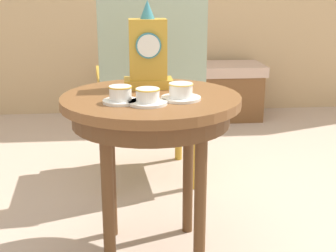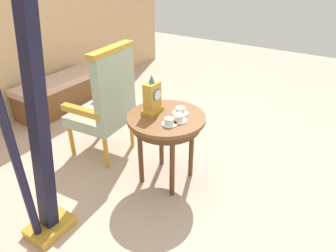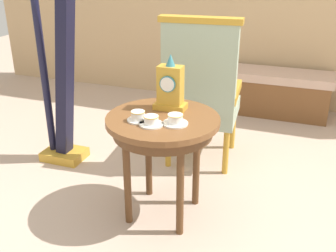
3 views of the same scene
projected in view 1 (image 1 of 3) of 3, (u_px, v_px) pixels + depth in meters
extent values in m
plane|color=#BCA38E|center=(158.00, 248.00, 1.94)|extent=(10.00, 10.00, 0.00)
cylinder|color=brown|center=(151.00, 100.00, 1.73)|extent=(0.66, 0.66, 0.03)
cylinder|color=#56351C|center=(151.00, 114.00, 1.75)|extent=(0.58, 0.58, 0.07)
cylinder|color=#56351C|center=(188.00, 165.00, 2.00)|extent=(0.04, 0.04, 0.62)
cylinder|color=#56351C|center=(110.00, 168.00, 1.97)|extent=(0.04, 0.04, 0.62)
cylinder|color=#56351C|center=(108.00, 203.00, 1.65)|extent=(0.04, 0.04, 0.62)
cylinder|color=#56351C|center=(200.00, 199.00, 1.68)|extent=(0.04, 0.04, 0.62)
cylinder|color=white|center=(121.00, 101.00, 1.62)|extent=(0.12, 0.12, 0.01)
cylinder|color=white|center=(120.00, 93.00, 1.61)|extent=(0.08, 0.08, 0.05)
torus|color=gold|center=(120.00, 87.00, 1.60)|extent=(0.08, 0.08, 0.00)
cylinder|color=white|center=(148.00, 103.00, 1.60)|extent=(0.13, 0.13, 0.01)
cylinder|color=white|center=(148.00, 95.00, 1.59)|extent=(0.08, 0.08, 0.05)
torus|color=gold|center=(148.00, 89.00, 1.58)|extent=(0.08, 0.08, 0.00)
cylinder|color=white|center=(181.00, 98.00, 1.66)|extent=(0.14, 0.14, 0.01)
cylinder|color=white|center=(181.00, 90.00, 1.65)|extent=(0.08, 0.08, 0.05)
torus|color=gold|center=(181.00, 84.00, 1.65)|extent=(0.09, 0.09, 0.00)
cube|color=gold|center=(148.00, 83.00, 1.85)|extent=(0.19, 0.11, 0.04)
cube|color=gold|center=(148.00, 49.00, 1.81)|extent=(0.14, 0.09, 0.23)
cylinder|color=teal|center=(148.00, 46.00, 1.76)|extent=(0.10, 0.01, 0.10)
cylinder|color=white|center=(149.00, 46.00, 1.75)|extent=(0.08, 0.00, 0.08)
cone|color=teal|center=(147.00, 9.00, 1.77)|extent=(0.06, 0.06, 0.07)
cube|color=#9EB299|center=(147.00, 106.00, 2.58)|extent=(0.56, 0.56, 0.11)
cube|color=#9EB299|center=(152.00, 42.00, 2.26)|extent=(0.53, 0.13, 0.64)
cube|color=gold|center=(189.00, 75.00, 2.57)|extent=(0.11, 0.47, 0.06)
cube|color=gold|center=(104.00, 78.00, 2.49)|extent=(0.11, 0.47, 0.06)
cylinder|color=gold|center=(179.00, 132.00, 2.89)|extent=(0.04, 0.04, 0.35)
cylinder|color=gold|center=(107.00, 136.00, 2.81)|extent=(0.04, 0.04, 0.35)
cylinder|color=gold|center=(195.00, 157.00, 2.47)|extent=(0.04, 0.04, 0.35)
cylinder|color=gold|center=(111.00, 162.00, 2.40)|extent=(0.04, 0.04, 0.35)
cube|color=#CCA893|center=(192.00, 69.00, 3.72)|extent=(1.14, 0.40, 0.08)
cube|color=brown|center=(191.00, 97.00, 3.79)|extent=(1.09, 0.38, 0.36)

